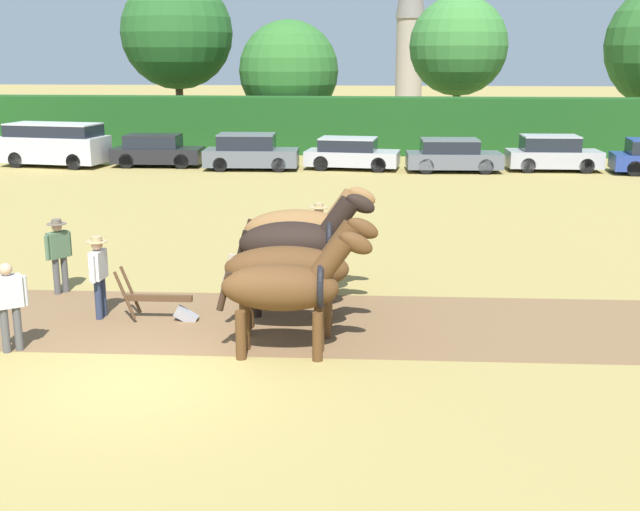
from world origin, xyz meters
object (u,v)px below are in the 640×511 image
Objects in this scene: tree_center_left at (459,46)px; draft_horse_lead_right at (293,268)px; plow at (165,305)px; parked_van at (55,144)px; parked_car_center_left at (250,152)px; parked_car_center at (351,154)px; parked_car_left at (157,151)px; draft_horse_lead_left at (287,287)px; tree_far_left at (177,33)px; farmer_at_plow at (99,271)px; farmer_onlooker_left at (9,301)px; farmer_onlooker_right at (59,251)px; farmer_beside_team at (319,233)px; church_spire at (411,4)px; parked_car_center_right at (452,156)px; tree_left at (289,71)px; draft_horse_trail_left at (298,244)px; draft_horse_trail_right at (302,231)px; parked_car_right at (552,154)px.

tree_center_left is 33.51m from draft_horse_lead_right.
tree_center_left is at bearing 74.41° from plow.
parked_car_center_left is at bearing 6.50° from parked_van.
parked_car_center is (13.63, 0.14, -0.33)m from parked_van.
draft_horse_lead_left is at bearing -70.31° from parked_car_left.
tree_far_left is 33.13m from farmer_at_plow.
farmer_onlooker_left is (-4.82, -0.21, -0.31)m from draft_horse_lead_left.
farmer_beside_team is at bearing 52.45° from farmer_onlooker_right.
church_spire is 63.22m from farmer_beside_team.
farmer_onlooker_right is 20.21m from parked_car_left.
parked_car_center is (4.50, 0.50, -0.07)m from parked_car_center_left.
parked_car_center_right is at bearing 122.00° from farmer_onlooker_left.
parked_car_center is (3.92, -9.36, -3.43)m from tree_left.
plow is (-2.55, -0.63, -1.12)m from draft_horse_trail_left.
draft_horse_trail_right is at bearing 33.85° from plow.
draft_horse_lead_right is 1.02× the size of draft_horse_trail_right.
parked_car_left is at bearing 178.91° from parked_car_right.
farmer_at_plow is at bearing -56.64° from parked_van.
draft_horse_lead_right is 0.72× the size of parked_car_left.
parked_car_center is (0.09, 21.84, -0.56)m from draft_horse_lead_right.
farmer_onlooker_left is at bearing -115.08° from parked_car_center_right.
draft_horse_lead_right is 1.86× the size of farmer_onlooker_left.
draft_horse_lead_right is (-0.03, 1.14, 0.02)m from draft_horse_lead_left.
parked_car_center is (5.41, 19.72, -0.26)m from farmer_onlooker_right.
draft_horse_lead_left reaches higher than plow.
parked_car_left is at bearing -174.84° from parked_car_center.
draft_horse_trail_right reaches higher than farmer_onlooker_right.
draft_horse_lead_right is at bearing -89.79° from draft_horse_trail_right.
tree_left reaches higher than parked_car_left.
draft_horse_lead_left is 1.59× the size of farmer_beside_team.
draft_horse_lead_left is 0.66× the size of parked_car_left.
church_spire is 45.78m from parked_car_center.
parked_car_center_left is at bearing -93.37° from tree_left.
draft_horse_lead_right is 2.30m from draft_horse_trail_right.
draft_horse_lead_left is at bearing -89.88° from draft_horse_lead_right.
tree_center_left is at bearing 127.43° from farmer_onlooker_left.
draft_horse_lead_right is 3.94m from farmer_at_plow.
tree_center_left is 12.17m from parked_car_right.
farmer_at_plow reaches higher than plow.
farmer_beside_team reaches higher than farmer_at_plow.
church_spire is at bearing 67.42° from tree_far_left.
draft_horse_lead_right is at bearing -12.56° from plow.
draft_horse_lead_left is at bearing -112.36° from parked_car_right.
tree_left reaches higher than draft_horse_trail_left.
parked_car_center_right reaches higher than parked_car_center.
parked_car_center_right is at bearing -1.82° from parked_car_center_left.
draft_horse_trail_right is 1.70× the size of farmer_beside_team.
draft_horse_trail_left reaches higher than parked_car_left.
parked_car_center is at bearing -45.72° from tree_far_left.
draft_horse_lead_right is at bearing 11.06° from farmer_onlooker_right.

